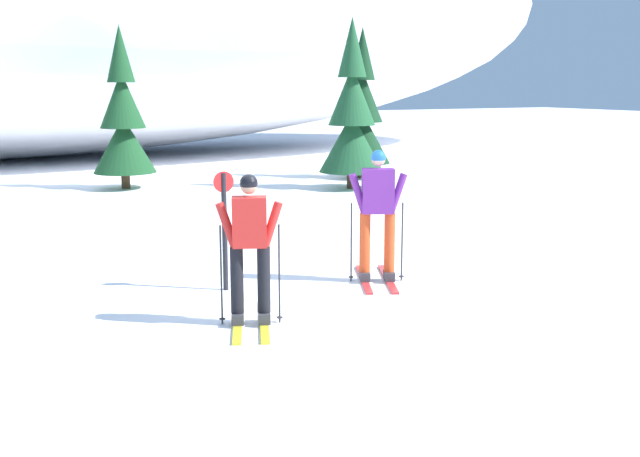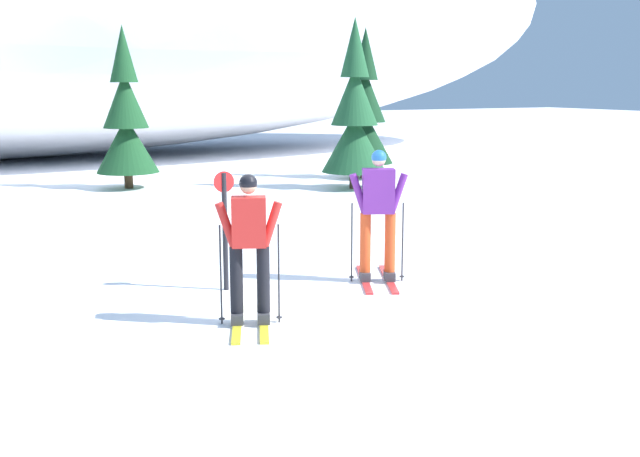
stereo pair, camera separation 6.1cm
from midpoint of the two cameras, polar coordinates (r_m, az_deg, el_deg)
name	(u,v)px [view 2 (the right image)]	position (r m, az deg, el deg)	size (l,w,h in m)	color
ground_plane	(281,300)	(10.02, -2.70, -5.28)	(120.00, 120.00, 0.00)	white
skier_purple_jacket	(378,212)	(10.73, 4.47, 1.20)	(1.05, 1.61, 1.86)	red
skier_red_jacket	(249,247)	(8.83, -5.04, -1.40)	(0.99, 1.68, 1.76)	gold
pine_tree_center_left	(126,121)	(21.00, -14.05, 7.69)	(1.64, 1.64, 4.24)	#47301E
pine_tree_center_right	(354,118)	(20.39, 2.64, 8.15)	(1.71, 1.71, 4.44)	#47301E
pine_tree_far_right	(365,116)	(22.76, 3.41, 8.30)	(1.68, 1.68, 4.34)	#47301E
trail_marker_post	(225,224)	(10.37, -6.87, 0.35)	(0.28, 0.07, 1.61)	black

